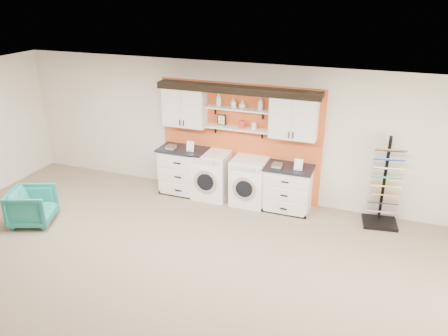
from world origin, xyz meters
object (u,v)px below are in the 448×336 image
at_px(base_cabinet_right, 288,188).
at_px(base_cabinet_left, 184,171).
at_px(sample_rack, 383,198).
at_px(armchair, 32,206).
at_px(dryer, 249,181).
at_px(washer, 212,175).

bearing_deg(base_cabinet_right, base_cabinet_left, -180.00).
relative_size(base_cabinet_left, sample_rack, 0.61).
relative_size(base_cabinet_right, armchair, 1.25).
height_order(base_cabinet_left, dryer, base_cabinet_left).
xyz_separation_m(base_cabinet_left, sample_rack, (4.04, 0.04, 0.03)).
bearing_deg(base_cabinet_left, sample_rack, 0.51).
relative_size(base_cabinet_left, dryer, 1.07).
bearing_deg(armchair, dryer, -79.97).
height_order(base_cabinet_right, sample_rack, sample_rack).
bearing_deg(armchair, base_cabinet_right, -84.80).
distance_m(washer, dryer, 0.83).
distance_m(base_cabinet_left, washer, 0.64).
height_order(base_cabinet_right, armchair, base_cabinet_right).
xyz_separation_m(base_cabinet_right, armchair, (-4.38, -2.20, -0.12)).
relative_size(washer, dryer, 1.04).
xyz_separation_m(base_cabinet_left, washer, (0.64, -0.00, -0.00)).
bearing_deg(base_cabinet_right, sample_rack, 1.15).
height_order(base_cabinet_left, sample_rack, sample_rack).
height_order(washer, sample_rack, sample_rack).
distance_m(base_cabinet_right, washer, 1.62).
relative_size(dryer, sample_rack, 0.57).
bearing_deg(base_cabinet_right, washer, -179.88).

